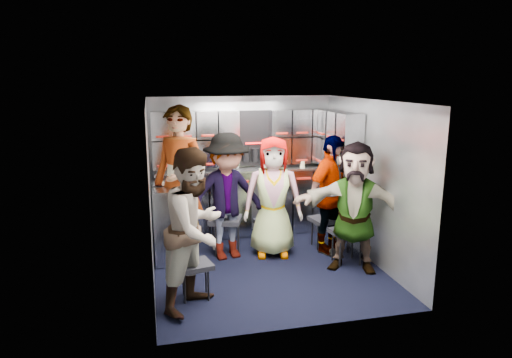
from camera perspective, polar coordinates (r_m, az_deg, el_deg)
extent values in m
plane|color=black|center=(5.96, 1.24, -10.86)|extent=(3.00, 3.00, 0.00)
cube|color=gray|center=(7.06, -1.75, 1.77)|extent=(2.80, 0.04, 2.10)
cube|color=gray|center=(5.46, -13.11, -1.74)|extent=(0.04, 3.00, 2.10)
cube|color=gray|center=(6.12, 14.09, -0.27)|extent=(0.04, 3.00, 2.10)
cube|color=silver|center=(5.48, 1.34, 9.76)|extent=(2.80, 3.00, 0.02)
cube|color=gray|center=(6.98, -1.37, -3.02)|extent=(2.68, 0.38, 0.99)
cube|color=gray|center=(6.15, -10.92, -5.41)|extent=(0.38, 0.76, 0.99)
cube|color=#AFB2B7|center=(6.86, -1.40, 1.17)|extent=(2.68, 0.42, 0.03)
cube|color=gray|center=(6.84, -1.52, 5.17)|extent=(2.68, 0.28, 0.82)
cube|color=gray|center=(6.60, 10.37, 4.70)|extent=(0.28, 1.00, 0.82)
cube|color=gray|center=(6.72, 10.38, -3.81)|extent=(0.28, 1.20, 1.00)
cube|color=#A81C11|center=(6.70, -1.04, -0.29)|extent=(2.60, 0.02, 0.03)
cube|color=black|center=(5.07, -7.62, -10.64)|extent=(0.41, 0.39, 0.05)
cylinder|color=black|center=(5.04, -8.90, -13.28)|extent=(0.02, 0.02, 0.36)
cylinder|color=black|center=(5.06, -5.97, -13.09)|extent=(0.02, 0.02, 0.36)
cylinder|color=black|center=(5.24, -9.09, -12.27)|extent=(0.02, 0.02, 0.36)
cylinder|color=black|center=(5.26, -6.28, -12.08)|extent=(0.02, 0.02, 0.36)
cube|color=black|center=(6.27, -3.87, -5.13)|extent=(0.53, 0.51, 0.07)
cylinder|color=black|center=(6.21, -5.06, -7.73)|extent=(0.03, 0.03, 0.44)
cylinder|color=black|center=(6.25, -2.22, -7.53)|extent=(0.03, 0.03, 0.44)
cylinder|color=black|center=(6.45, -5.40, -6.93)|extent=(0.03, 0.03, 0.44)
cylinder|color=black|center=(6.50, -2.67, -6.75)|extent=(0.03, 0.03, 0.44)
cube|color=black|center=(6.38, 1.67, -5.40)|extent=(0.43, 0.41, 0.06)
cylinder|color=black|center=(6.31, 0.74, -7.61)|extent=(0.02, 0.02, 0.38)
cylinder|color=black|center=(6.38, 3.09, -7.42)|extent=(0.02, 0.02, 0.38)
cylinder|color=black|center=(6.52, 0.26, -6.94)|extent=(0.02, 0.02, 0.38)
cylinder|color=black|center=(6.59, 2.53, -6.76)|extent=(0.02, 0.02, 0.38)
cube|color=black|center=(6.55, 8.54, -5.04)|extent=(0.43, 0.41, 0.06)
cylinder|color=black|center=(6.46, 7.74, -7.23)|extent=(0.02, 0.02, 0.39)
cylinder|color=black|center=(6.56, 9.96, -7.00)|extent=(0.02, 0.02, 0.39)
cylinder|color=black|center=(6.67, 7.03, -6.59)|extent=(0.02, 0.02, 0.39)
cylinder|color=black|center=(6.76, 9.19, -6.38)|extent=(0.02, 0.02, 0.39)
cube|color=black|center=(6.03, 11.32, -6.51)|extent=(0.44, 0.42, 0.06)
cylinder|color=black|center=(5.95, 10.46, -9.01)|extent=(0.02, 0.02, 0.40)
cylinder|color=black|center=(6.06, 12.93, -8.71)|extent=(0.02, 0.02, 0.40)
cylinder|color=black|center=(6.16, 9.56, -8.23)|extent=(0.02, 0.02, 0.40)
cylinder|color=black|center=(6.27, 11.96, -7.96)|extent=(0.02, 0.02, 0.40)
imported|color=black|center=(5.99, -9.48, -0.62)|extent=(0.89, 0.83, 2.04)
imported|color=black|center=(4.73, -7.57, -6.25)|extent=(1.02, 1.04, 1.70)
imported|color=black|center=(6.00, -3.64, -2.22)|extent=(1.18, 0.80, 1.68)
imported|color=black|center=(6.10, 2.13, -2.26)|extent=(0.87, 0.66, 1.62)
imported|color=black|center=(6.27, 9.26, -1.97)|extent=(1.01, 0.87, 1.63)
imported|color=black|center=(5.76, 12.22, -3.42)|extent=(1.54, 1.14, 1.62)
cylinder|color=white|center=(6.72, -4.36, 2.18)|extent=(0.07, 0.07, 0.27)
cylinder|color=white|center=(6.74, -3.78, 2.02)|extent=(0.06, 0.06, 0.22)
cylinder|color=white|center=(6.85, 1.09, 2.34)|extent=(0.06, 0.06, 0.25)
cylinder|color=#CCBA90|center=(6.65, -11.76, 1.16)|extent=(0.07, 0.07, 0.11)
cylinder|color=#CCBA90|center=(7.02, 5.82, 1.93)|extent=(0.08, 0.08, 0.11)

